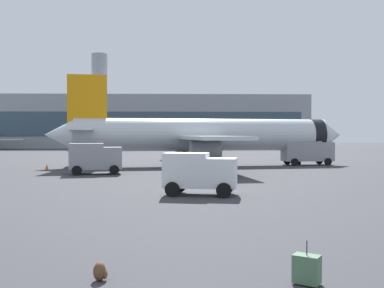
{
  "coord_description": "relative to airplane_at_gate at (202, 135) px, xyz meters",
  "views": [
    {
      "loc": [
        0.29,
        -5.94,
        3.72
      ],
      "look_at": [
        1.34,
        28.67,
        3.0
      ],
      "focal_mm": 42.54,
      "sensor_mm": 36.0,
      "label": 1
    }
  ],
  "objects": [
    {
      "name": "airplane_at_gate",
      "position": [
        0.0,
        0.0,
        0.0
      ],
      "size": [
        35.73,
        32.36,
        10.5
      ],
      "color": "silver",
      "rests_on": "ground"
    },
    {
      "name": "service_truck",
      "position": [
        -10.67,
        -10.81,
        -2.05
      ],
      "size": [
        5.11,
        3.21,
        2.9
      ],
      "color": "gray",
      "rests_on": "ground"
    },
    {
      "name": "fuel_truck",
      "position": [
        12.88,
        1.35,
        -1.88
      ],
      "size": [
        6.24,
        3.29,
        3.2
      ],
      "color": "gray",
      "rests_on": "ground"
    },
    {
      "name": "cargo_van",
      "position": [
        -1.55,
        -25.9,
        -2.21
      ],
      "size": [
        4.7,
        3.04,
        2.6
      ],
      "color": "white",
      "rests_on": "ground"
    },
    {
      "name": "safety_cone_near",
      "position": [
        3.79,
        10.48,
        -3.29
      ],
      "size": [
        0.44,
        0.44,
        0.75
      ],
      "color": "#F2590C",
      "rests_on": "ground"
    },
    {
      "name": "safety_cone_mid",
      "position": [
        -16.69,
        -5.45,
        -3.35
      ],
      "size": [
        0.44,
        0.44,
        0.63
      ],
      "color": "#F2590C",
      "rests_on": "ground"
    },
    {
      "name": "rolling_suitcase",
      "position": [
        0.34,
        -42.61,
        -3.27
      ],
      "size": [
        0.75,
        0.69,
        1.1
      ],
      "color": "#476B4C",
      "rests_on": "ground"
    },
    {
      "name": "traveller_backpack",
      "position": [
        -4.82,
        -42.15,
        -3.42
      ],
      "size": [
        0.36,
        0.4,
        0.48
      ],
      "color": "brown",
      "rests_on": "ground"
    },
    {
      "name": "terminal_building",
      "position": [
        -21.93,
        75.64,
        3.71
      ],
      "size": [
        109.51,
        17.36,
        26.51
      ],
      "color": "gray",
      "rests_on": "ground"
    }
  ]
}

